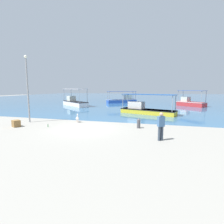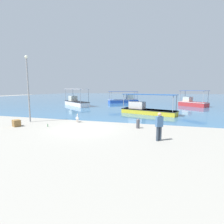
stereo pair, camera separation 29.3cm
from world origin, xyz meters
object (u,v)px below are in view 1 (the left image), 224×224
object	(u,v)px
fishing_boat_center	(190,102)
mooring_bollard	(139,123)
fishing_boat_far_right	(123,100)
fishing_boat_near_left	(74,102)
pelican	(77,118)
fisherman_standing	(161,126)
fishing_boat_far_left	(145,109)
lamp_post	(27,85)
cargo_crate	(16,123)
glass_bottle	(48,126)

from	to	relation	value
fishing_boat_center	mooring_bollard	size ratio (longest dim) A/B	6.22
fishing_boat_far_right	fishing_boat_center	distance (m)	13.33
fishing_boat_near_left	pelican	distance (m)	15.75
fishing_boat_center	fisherman_standing	world-z (taller)	fishing_boat_center
fishing_boat_far_left	lamp_post	bearing A→B (deg)	-140.46
fishing_boat_near_left	fishing_boat_center	distance (m)	20.34
pelican	lamp_post	size ratio (longest dim) A/B	0.13
pelican	cargo_crate	xyz separation A→B (m)	(-3.94, -3.01, -0.11)
pelican	fisherman_standing	distance (m)	8.27
pelican	glass_bottle	world-z (taller)	pelican
pelican	glass_bottle	bearing A→B (deg)	-119.76
fishing_boat_near_left	fishing_boat_far_right	distance (m)	10.88
fishing_boat_center	lamp_post	size ratio (longest dim) A/B	0.80
pelican	lamp_post	bearing A→B (deg)	-165.89
fisherman_standing	glass_bottle	distance (m)	8.85
mooring_bollard	cargo_crate	distance (m)	9.84
lamp_post	fishing_boat_far_left	bearing A→B (deg)	39.54
fishing_boat_far_left	cargo_crate	xyz separation A→B (m)	(-9.49, -10.05, -0.31)
fishing_boat_far_right	fisherman_standing	bearing A→B (deg)	-73.41
fishing_boat_near_left	pelican	xyz separation A→B (m)	(7.45, -13.87, -0.28)
fishing_boat_near_left	fishing_boat_far_right	world-z (taller)	fishing_boat_near_left
cargo_crate	fishing_boat_far_left	bearing A→B (deg)	46.65
fishing_boat_center	pelican	bearing A→B (deg)	-123.78
mooring_bollard	fishing_boat_far_left	bearing A→B (deg)	90.84
fishing_boat_far_left	pelican	world-z (taller)	fishing_boat_far_left
cargo_crate	glass_bottle	xyz separation A→B (m)	(2.55, 0.58, -0.16)
fishing_boat_near_left	lamp_post	distance (m)	15.51
pelican	fishing_boat_center	bearing A→B (deg)	56.22
fishing_boat_far_left	glass_bottle	bearing A→B (deg)	-126.24
fishing_boat_far_left	fishing_boat_far_right	bearing A→B (deg)	111.59
fishing_boat_center	lamp_post	distance (m)	25.82
fisherman_standing	cargo_crate	size ratio (longest dim) A/B	2.76
glass_bottle	mooring_bollard	bearing A→B (deg)	12.28
fishing_boat_near_left	fishing_boat_far_right	size ratio (longest dim) A/B	1.07
fishing_boat_far_right	cargo_crate	world-z (taller)	fishing_boat_far_right
lamp_post	glass_bottle	bearing A→B (deg)	-25.07
mooring_bollard	pelican	bearing A→B (deg)	171.05
pelican	mooring_bollard	bearing A→B (deg)	-8.95
fishing_boat_far_left	lamp_post	distance (m)	13.05
fishing_boat_near_left	glass_bottle	bearing A→B (deg)	-69.60
fishing_boat_far_right	glass_bottle	xyz separation A→B (m)	(-0.95, -24.62, -0.53)
fishing_boat_far_right	glass_bottle	world-z (taller)	fishing_boat_far_right
fishing_boat_far_left	fisherman_standing	xyz separation A→B (m)	(1.76, -10.87, 0.33)
fishing_boat_far_right	fishing_boat_center	bearing A→B (deg)	-16.17
fishing_boat_far_right	fisherman_standing	xyz separation A→B (m)	(7.75, -26.01, 0.27)
fishing_boat_near_left	fisherman_standing	xyz separation A→B (m)	(14.76, -17.70, 0.25)
fishing_boat_near_left	glass_bottle	xyz separation A→B (m)	(6.06, -16.30, -0.55)
cargo_crate	fishing_boat_near_left	bearing A→B (deg)	101.77
fishing_boat_near_left	fisherman_standing	distance (m)	23.05
fishing_boat_far_left	mooring_bollard	bearing A→B (deg)	-89.16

